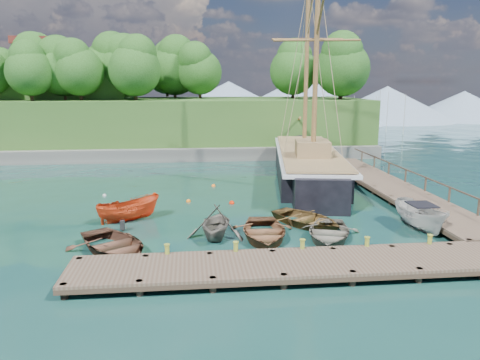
% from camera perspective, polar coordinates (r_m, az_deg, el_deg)
% --- Properties ---
extents(ground, '(160.00, 160.00, 0.00)m').
position_cam_1_polar(ground, '(25.97, 0.58, -5.89)').
color(ground, '#153B36').
rests_on(ground, ground).
extents(dock_near, '(20.00, 3.20, 1.10)m').
position_cam_1_polar(dock_near, '(20.16, 8.54, -10.09)').
color(dock_near, '#503C2E').
rests_on(dock_near, ground).
extents(dock_east, '(3.20, 24.00, 1.10)m').
position_cam_1_polar(dock_east, '(35.49, 17.97, -0.89)').
color(dock_east, '#503C2E').
rests_on(dock_east, ground).
extents(bollard_0, '(0.26, 0.26, 0.45)m').
position_cam_1_polar(bollard_0, '(21.04, -8.81, -10.41)').
color(bollard_0, olive).
rests_on(bollard_0, ground).
extents(bollard_1, '(0.26, 0.26, 0.45)m').
position_cam_1_polar(bollard_1, '(21.10, -0.51, -10.20)').
color(bollard_1, olive).
rests_on(bollard_1, ground).
extents(bollard_2, '(0.26, 0.26, 0.45)m').
position_cam_1_polar(bollard_2, '(21.58, 7.56, -9.79)').
color(bollard_2, olive).
rests_on(bollard_2, ground).
extents(bollard_3, '(0.26, 0.26, 0.45)m').
position_cam_1_polar(bollard_3, '(22.45, 15.12, -9.24)').
color(bollard_3, olive).
rests_on(bollard_3, ground).
extents(bollard_4, '(0.26, 0.26, 0.45)m').
position_cam_1_polar(bollard_4, '(23.68, 21.98, -8.59)').
color(bollard_4, olive).
rests_on(bollard_4, ground).
extents(rowboat_0, '(5.69, 6.10, 1.03)m').
position_cam_1_polar(rowboat_0, '(23.16, -15.06, -8.57)').
color(rowboat_0, '#513223').
rests_on(rowboat_0, ground).
extents(rowboat_1, '(3.65, 4.02, 1.84)m').
position_cam_1_polar(rowboat_1, '(24.54, -2.94, -6.99)').
color(rowboat_1, '#575349').
rests_on(rowboat_1, ground).
extents(rowboat_2, '(3.74, 4.99, 0.98)m').
position_cam_1_polar(rowboat_2, '(24.33, 2.89, -7.16)').
color(rowboat_2, brown).
rests_on(rowboat_2, ground).
extents(rowboat_3, '(4.45, 5.25, 0.92)m').
position_cam_1_polar(rowboat_3, '(24.65, 10.69, -7.10)').
color(rowboat_3, '#5C574B').
rests_on(rowboat_3, ground).
extents(rowboat_4, '(5.24, 5.58, 0.94)m').
position_cam_1_polar(rowboat_4, '(26.75, 8.12, -5.48)').
color(rowboat_4, brown).
rests_on(rowboat_4, ground).
extents(motorboat_orange, '(4.05, 3.05, 1.48)m').
position_cam_1_polar(motorboat_orange, '(28.14, -13.35, -4.81)').
color(motorboat_orange, red).
rests_on(motorboat_orange, ground).
extents(cabin_boat_white, '(1.98, 4.43, 1.66)m').
position_cam_1_polar(cabin_boat_white, '(27.56, 21.08, -5.66)').
color(cabin_boat_white, '#BBBAB4').
rests_on(cabin_boat_white, ground).
extents(schooner, '(7.85, 26.78, 19.58)m').
position_cam_1_polar(schooner, '(38.37, 8.25, 1.50)').
color(schooner, black).
rests_on(schooner, ground).
extents(mooring_buoy_0, '(0.30, 0.30, 0.30)m').
position_cam_1_polar(mooring_buoy_0, '(28.76, -14.47, -4.51)').
color(mooring_buoy_0, silver).
rests_on(mooring_buoy_0, ground).
extents(mooring_buoy_1, '(0.31, 0.31, 0.31)m').
position_cam_1_polar(mooring_buoy_1, '(31.72, -6.30, -2.66)').
color(mooring_buoy_1, orange).
rests_on(mooring_buoy_1, ground).
extents(mooring_buoy_2, '(0.35, 0.35, 0.35)m').
position_cam_1_polar(mooring_buoy_2, '(31.08, -1.01, -2.89)').
color(mooring_buoy_2, red).
rests_on(mooring_buoy_2, ground).
extents(mooring_buoy_3, '(0.30, 0.30, 0.30)m').
position_cam_1_polar(mooring_buoy_3, '(34.23, 5.65, -1.56)').
color(mooring_buoy_3, white).
rests_on(mooring_buoy_3, ground).
extents(mooring_buoy_4, '(0.32, 0.32, 0.32)m').
position_cam_1_polar(mooring_buoy_4, '(33.95, -10.37, -1.81)').
color(mooring_buoy_4, red).
rests_on(mooring_buoy_4, ground).
extents(mooring_buoy_5, '(0.32, 0.32, 0.32)m').
position_cam_1_polar(mooring_buoy_5, '(36.21, -3.25, -0.78)').
color(mooring_buoy_5, orange).
rests_on(mooring_buoy_5, ground).
extents(mooring_buoy_6, '(0.27, 0.27, 0.27)m').
position_cam_1_polar(mooring_buoy_6, '(34.55, -16.18, -1.86)').
color(mooring_buoy_6, silver).
rests_on(mooring_buoy_6, ground).
extents(headland, '(51.00, 19.31, 12.90)m').
position_cam_1_polar(headland, '(56.85, -16.45, 9.01)').
color(headland, '#474744').
rests_on(headland, ground).
extents(distant_ridge, '(117.00, 40.00, 10.00)m').
position_cam_1_polar(distant_ridge, '(94.90, -1.81, 9.74)').
color(distant_ridge, '#728CA5').
rests_on(distant_ridge, ground).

